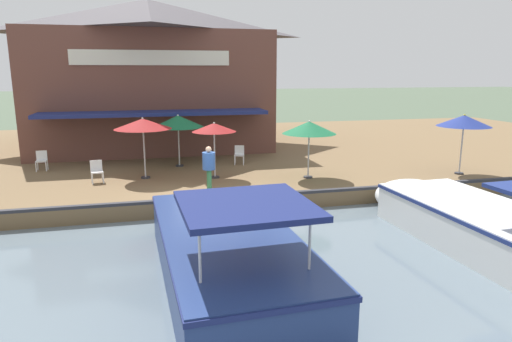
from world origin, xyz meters
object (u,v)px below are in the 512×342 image
(patio_umbrella_mid_patio_left, at_px, (178,121))
(cafe_chair_facing_river, at_px, (97,170))
(patio_umbrella_far_corner, at_px, (214,128))
(tree_behind_restaurant, at_px, (66,61))
(cafe_chair_mid_patio, at_px, (239,154))
(cafe_chair_back_row_seat, at_px, (42,160))
(person_at_quay_edge, at_px, (209,163))
(motorboat_distant_upstream, at_px, (221,242))
(patio_umbrella_by_entrance, at_px, (464,121))
(patio_umbrella_near_quay_edge, at_px, (309,128))
(motorboat_mid_row, at_px, (473,221))
(patio_umbrella_mid_patio_right, at_px, (143,124))
(tree_downstream_bank, at_px, (135,59))
(waterfront_restaurant, at_px, (150,72))

(patio_umbrella_mid_patio_left, distance_m, cafe_chair_facing_river, 4.36)
(patio_umbrella_far_corner, height_order, tree_behind_restaurant, tree_behind_restaurant)
(cafe_chair_mid_patio, xyz_separation_m, cafe_chair_back_row_seat, (-0.65, -8.60, 0.00))
(patio_umbrella_far_corner, distance_m, person_at_quay_edge, 2.29)
(cafe_chair_facing_river, relative_size, person_at_quay_edge, 0.53)
(patio_umbrella_far_corner, relative_size, motorboat_distant_upstream, 0.27)
(patio_umbrella_by_entrance, xyz_separation_m, cafe_chair_facing_river, (-2.06, -14.60, -1.75))
(cafe_chair_facing_river, distance_m, person_at_quay_edge, 4.67)
(tree_behind_restaurant, bearing_deg, cafe_chair_back_row_seat, 2.22)
(person_at_quay_edge, bearing_deg, patio_umbrella_far_corner, 165.60)
(patio_umbrella_near_quay_edge, bearing_deg, tree_behind_restaurant, -145.60)
(cafe_chair_mid_patio, bearing_deg, patio_umbrella_near_quay_edge, 31.61)
(patio_umbrella_by_entrance, bearing_deg, person_at_quay_edge, -88.75)
(patio_umbrella_by_entrance, relative_size, motorboat_mid_row, 0.29)
(patio_umbrella_mid_patio_right, bearing_deg, tree_downstream_bank, -178.57)
(patio_umbrella_far_corner, xyz_separation_m, cafe_chair_back_row_seat, (-3.19, -7.07, -1.56))
(cafe_chair_facing_river, bearing_deg, motorboat_mid_row, 54.34)
(patio_umbrella_far_corner, bearing_deg, cafe_chair_back_row_seat, -114.30)
(cafe_chair_facing_river, height_order, person_at_quay_edge, person_at_quay_edge)
(patio_umbrella_by_entrance, height_order, tree_behind_restaurant, tree_behind_restaurant)
(tree_behind_restaurant, bearing_deg, patio_umbrella_far_corner, 26.02)
(waterfront_restaurant, xyz_separation_m, cafe_chair_mid_patio, (7.31, 3.70, -3.68))
(patio_umbrella_mid_patio_left, relative_size, person_at_quay_edge, 1.45)
(waterfront_restaurant, xyz_separation_m, tree_behind_restaurant, (-5.60, -5.38, 0.74))
(waterfront_restaurant, distance_m, cafe_chair_mid_patio, 8.98)
(waterfront_restaurant, distance_m, patio_umbrella_far_corner, 10.31)
(waterfront_restaurant, relative_size, cafe_chair_facing_river, 15.22)
(patio_umbrella_mid_patio_right, height_order, tree_behind_restaurant, tree_behind_restaurant)
(person_at_quay_edge, height_order, tree_behind_restaurant, tree_behind_restaurant)
(motorboat_mid_row, distance_m, motorboat_distant_upstream, 7.20)
(cafe_chair_back_row_seat, distance_m, tree_behind_restaurant, 13.04)
(cafe_chair_back_row_seat, bearing_deg, tree_downstream_bank, 159.05)
(cafe_chair_mid_patio, height_order, motorboat_distant_upstream, motorboat_distant_upstream)
(cafe_chair_back_row_seat, height_order, tree_behind_restaurant, tree_behind_restaurant)
(patio_umbrella_mid_patio_right, height_order, patio_umbrella_mid_patio_left, patio_umbrella_mid_patio_right)
(patio_umbrella_mid_patio_right, height_order, cafe_chair_mid_patio, patio_umbrella_mid_patio_right)
(patio_umbrella_mid_patio_left, relative_size, cafe_chair_mid_patio, 2.76)
(patio_umbrella_far_corner, xyz_separation_m, tree_behind_restaurant, (-15.45, -7.55, 2.87))
(motorboat_distant_upstream, distance_m, tree_behind_restaurant, 24.33)
(waterfront_restaurant, bearing_deg, cafe_chair_mid_patio, 26.87)
(waterfront_restaurant, xyz_separation_m, motorboat_mid_row, (17.24, 8.36, -4.06))
(motorboat_mid_row, bearing_deg, cafe_chair_back_row_seat, -128.59)
(patio_umbrella_far_corner, xyz_separation_m, tree_downstream_bank, (-13.69, -3.05, 2.96))
(patio_umbrella_far_corner, height_order, motorboat_distant_upstream, patio_umbrella_far_corner)
(motorboat_mid_row, bearing_deg, cafe_chair_facing_river, -125.66)
(waterfront_restaurant, bearing_deg, patio_umbrella_mid_patio_left, 7.58)
(patio_umbrella_near_quay_edge, bearing_deg, patio_umbrella_mid_patio_left, -126.11)
(patio_umbrella_far_corner, bearing_deg, tree_behind_restaurant, -153.98)
(tree_behind_restaurant, bearing_deg, motorboat_mid_row, 31.02)
(patio_umbrella_mid_patio_right, xyz_separation_m, patio_umbrella_mid_patio_left, (-2.04, 1.52, -0.15))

